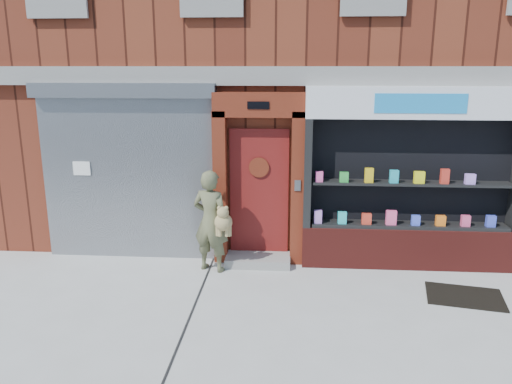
# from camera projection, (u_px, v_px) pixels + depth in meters

# --- Properties ---
(ground) EXTENTS (80.00, 80.00, 0.00)m
(ground) POSITION_uv_depth(u_px,v_px,m) (304.00, 313.00, 6.87)
(ground) COLOR #9E9E99
(ground) RESTS_ON ground
(building) EXTENTS (12.00, 8.16, 8.00)m
(building) POSITION_uv_depth(u_px,v_px,m) (302.00, 35.00, 11.68)
(building) COLOR #5B2215
(building) RESTS_ON ground
(shutter_bay) EXTENTS (3.10, 0.30, 3.04)m
(shutter_bay) POSITION_uv_depth(u_px,v_px,m) (128.00, 162.00, 8.52)
(shutter_bay) COLOR gray
(shutter_bay) RESTS_ON ground
(red_door_bay) EXTENTS (1.52, 0.58, 2.90)m
(red_door_bay) POSITION_uv_depth(u_px,v_px,m) (259.00, 179.00, 8.36)
(red_door_bay) COLOR #5E1E10
(red_door_bay) RESTS_ON ground
(pharmacy_bay) EXTENTS (3.50, 0.41, 3.00)m
(pharmacy_bay) POSITION_uv_depth(u_px,v_px,m) (410.00, 187.00, 8.17)
(pharmacy_bay) COLOR maroon
(pharmacy_bay) RESTS_ON ground
(woman) EXTENTS (0.73, 0.61, 1.70)m
(woman) POSITION_uv_depth(u_px,v_px,m) (212.00, 221.00, 8.12)
(woman) COLOR brown
(woman) RESTS_ON ground
(doormat) EXTENTS (1.20, 0.95, 0.03)m
(doormat) POSITION_uv_depth(u_px,v_px,m) (465.00, 296.00, 7.34)
(doormat) COLOR black
(doormat) RESTS_ON ground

